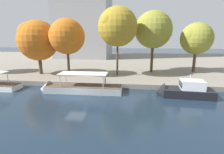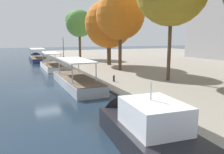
{
  "view_description": "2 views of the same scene",
  "coord_description": "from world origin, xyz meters",
  "views": [
    {
      "loc": [
        7.51,
        -21.33,
        8.01
      ],
      "look_at": [
        4.36,
        4.7,
        2.02
      ],
      "focal_mm": 28.12,
      "sensor_mm": 36.0,
      "label": 1
    },
    {
      "loc": [
        23.56,
        -2.79,
        5.07
      ],
      "look_at": [
        7.19,
        4.23,
        2.01
      ],
      "focal_mm": 36.21,
      "sensor_mm": 36.0,
      "label": 2
    }
  ],
  "objects": [
    {
      "name": "ground_plane",
      "position": [
        0.0,
        0.0,
        0.0
      ],
      "size": [
        220.0,
        220.0,
        0.0
      ],
      "primitive_type": "plane",
      "color": "#192838"
    },
    {
      "name": "tree_4",
      "position": [
        -4.72,
        10.2,
        8.02
      ],
      "size": [
        6.54,
        6.54,
        10.63
      ],
      "color": "#4C3823",
      "rests_on": "dock_promenade"
    },
    {
      "name": "tree_3",
      "position": [
        -11.03,
        11.43,
        7.61
      ],
      "size": [
        7.75,
        7.75,
        10.46
      ],
      "color": "#4C3823",
      "rests_on": "dock_promenade"
    },
    {
      "name": "tour_boat_1",
      "position": [
        -16.22,
        2.74,
        0.28
      ],
      "size": [
        11.43,
        2.72,
        3.8
      ],
      "rotation": [
        0.0,
        0.0,
        3.14
      ],
      "color": "white",
      "rests_on": "ground_plane"
    },
    {
      "name": "tour_boat_0",
      "position": [
        -31.66,
        1.93,
        0.27
      ],
      "size": [
        12.89,
        3.24,
        4.08
      ],
      "rotation": [
        0.0,
        0.0,
        3.15
      ],
      "color": "navy",
      "rests_on": "ground_plane"
    },
    {
      "name": "mooring_bollard_1",
      "position": [
        3.04,
        6.21,
        1.11
      ],
      "size": [
        0.22,
        0.22,
        0.65
      ],
      "color": "#2D2D33",
      "rests_on": "dock_promenade"
    },
    {
      "name": "tree_5",
      "position": [
        -25.24,
        10.28,
        8.46
      ],
      "size": [
        5.85,
        5.85,
        10.42
      ],
      "color": "#4C3823",
      "rests_on": "dock_promenade"
    },
    {
      "name": "motor_yacht_3",
      "position": [
        14.4,
        2.74,
        0.66
      ],
      "size": [
        7.75,
        3.34,
        4.14
      ],
      "rotation": [
        0.0,
        0.0,
        3.07
      ],
      "color": "black",
      "rests_on": "ground_plane"
    },
    {
      "name": "lamp_post",
      "position": [
        -28.36,
        7.4,
        3.53
      ],
      "size": [
        0.38,
        0.38,
        4.68
      ],
      "color": "black",
      "rests_on": "dock_promenade"
    },
    {
      "name": "tour_boat_2",
      "position": [
        -0.61,
        2.99,
        0.35
      ],
      "size": [
        12.54,
        3.0,
        3.95
      ],
      "rotation": [
        0.0,
        0.0,
        3.15
      ],
      "color": "#9EA3A8",
      "rests_on": "ground_plane"
    }
  ]
}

